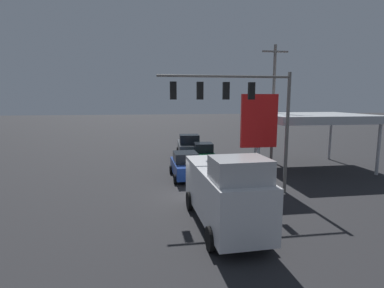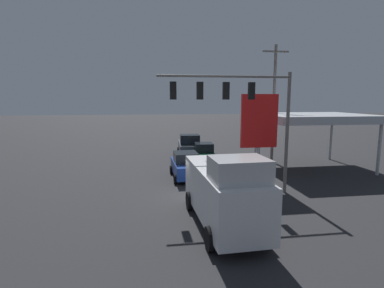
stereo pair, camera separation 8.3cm
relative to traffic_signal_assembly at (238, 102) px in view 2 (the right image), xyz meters
name	(u,v)px [view 2 (the right image)]	position (x,y,z in m)	size (l,w,h in m)	color
ground_plane	(197,201)	(2.55, 0.78, -5.62)	(200.00, 200.00, 0.00)	#262628
traffic_signal_assembly	(238,102)	(0.00, 0.00, 0.00)	(7.98, 0.43, 7.38)	slate
utility_pole	(274,102)	(-6.08, -8.88, -0.04)	(2.40, 0.26, 10.57)	slate
gas_station_canopy	(313,118)	(-8.37, -6.09, -1.41)	(8.72, 7.38, 4.56)	#B2B7BC
price_sign	(259,124)	(-1.95, -1.59, -1.43)	(2.45, 0.27, 6.11)	#B7B7BC
pickup_parked	(189,147)	(1.25, -11.99, -4.51)	(2.53, 5.32, 2.40)	#474C51
delivery_truck	(224,191)	(1.94, 4.48, -3.92)	(2.77, 6.89, 3.58)	silver
hatchback_crossing	(204,155)	(0.45, -8.22, -4.67)	(2.17, 3.91, 1.97)	#0C592D
sedan_far	(186,165)	(2.57, -4.27, -4.67)	(2.13, 4.43, 1.93)	navy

